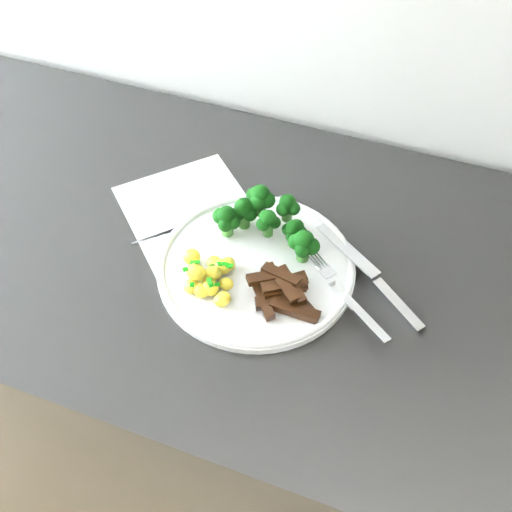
# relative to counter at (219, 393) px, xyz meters

# --- Properties ---
(counter) EXTENTS (2.51, 0.63, 0.94)m
(counter) POSITION_rel_counter_xyz_m (0.00, 0.00, 0.00)
(counter) COLOR black
(counter) RESTS_ON ground
(recipe_paper) EXTENTS (0.32, 0.32, 0.00)m
(recipe_paper) POSITION_rel_counter_xyz_m (-0.03, 0.03, 0.47)
(recipe_paper) COLOR white
(recipe_paper) RESTS_ON counter
(plate) EXTENTS (0.29, 0.29, 0.02)m
(plate) POSITION_rel_counter_xyz_m (0.09, -0.02, 0.48)
(plate) COLOR white
(plate) RESTS_ON counter
(broccoli) EXTENTS (0.17, 0.10, 0.06)m
(broccoli) POSITION_rel_counter_xyz_m (0.09, 0.04, 0.52)
(broccoli) COLOR #2D6120
(broccoli) RESTS_ON plate
(potatoes) EXTENTS (0.09, 0.08, 0.04)m
(potatoes) POSITION_rel_counter_xyz_m (0.04, -0.07, 0.49)
(potatoes) COLOR yellow
(potatoes) RESTS_ON plate
(beef_strips) EXTENTS (0.11, 0.10, 0.03)m
(beef_strips) POSITION_rel_counter_xyz_m (0.14, -0.06, 0.49)
(beef_strips) COLOR black
(beef_strips) RESTS_ON plate
(fork) EXTENTS (0.15, 0.13, 0.02)m
(fork) POSITION_rel_counter_xyz_m (0.23, -0.04, 0.49)
(fork) COLOR silver
(fork) RESTS_ON plate
(knife) EXTENTS (0.19, 0.14, 0.02)m
(knife) POSITION_rel_counter_xyz_m (0.27, 0.01, 0.48)
(knife) COLOR silver
(knife) RESTS_ON plate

